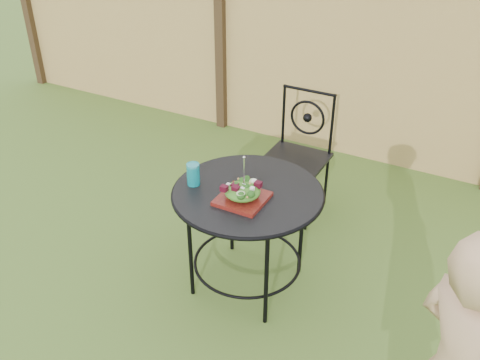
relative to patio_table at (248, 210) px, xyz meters
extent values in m
plane|color=#2F4D18|center=(-0.05, -0.14, -0.59)|extent=(60.00, 60.00, 0.00)
cube|color=tan|center=(-0.05, 2.06, 0.31)|extent=(8.00, 0.05, 1.80)
cube|color=black|center=(-3.95, 2.01, 0.36)|extent=(0.09, 0.09, 1.90)
cube|color=black|center=(-1.35, 2.01, 0.36)|extent=(0.09, 0.09, 1.90)
cylinder|color=black|center=(0.00, 0.00, 0.13)|extent=(0.90, 0.90, 0.02)
torus|color=black|center=(0.00, 0.00, 0.12)|extent=(0.92, 0.92, 0.02)
torus|color=black|center=(0.00, 0.00, -0.41)|extent=(0.70, 0.70, 0.02)
cylinder|color=black|center=(0.26, 0.26, -0.23)|extent=(0.03, 0.03, 0.71)
cylinder|color=black|center=(-0.26, 0.26, -0.23)|extent=(0.03, 0.03, 0.71)
cylinder|color=black|center=(-0.26, -0.26, -0.23)|extent=(0.03, 0.03, 0.71)
cylinder|color=black|center=(0.26, -0.26, -0.23)|extent=(0.03, 0.03, 0.71)
cube|color=black|center=(-0.08, 0.93, -0.14)|extent=(0.46, 0.46, 0.03)
cylinder|color=black|center=(-0.08, 1.14, 0.35)|extent=(0.42, 0.02, 0.02)
torus|color=black|center=(-0.08, 1.14, 0.13)|extent=(0.28, 0.02, 0.28)
cylinder|color=black|center=(-0.28, 0.73, -0.37)|extent=(0.02, 0.02, 0.44)
cylinder|color=black|center=(0.12, 0.73, -0.37)|extent=(0.02, 0.02, 0.44)
cylinder|color=black|center=(-0.28, 1.13, -0.37)|extent=(0.02, 0.02, 0.44)
cylinder|color=black|center=(0.12, 1.13, -0.37)|extent=(0.02, 0.02, 0.44)
cylinder|color=black|center=(-0.28, 1.14, 0.11)|extent=(0.02, 0.02, 0.50)
cylinder|color=black|center=(0.12, 1.14, 0.11)|extent=(0.02, 0.02, 0.50)
cube|color=#3E080D|center=(0.02, -0.11, 0.15)|extent=(0.27, 0.27, 0.02)
ellipsoid|color=#235614|center=(0.02, -0.11, 0.20)|extent=(0.21, 0.21, 0.08)
cylinder|color=silver|center=(0.03, -0.11, 0.33)|extent=(0.01, 0.01, 0.18)
cylinder|color=#0B7D88|center=(-0.33, -0.09, 0.21)|extent=(0.08, 0.08, 0.14)
camera|label=1|loc=(1.24, -2.39, 1.87)|focal=40.00mm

